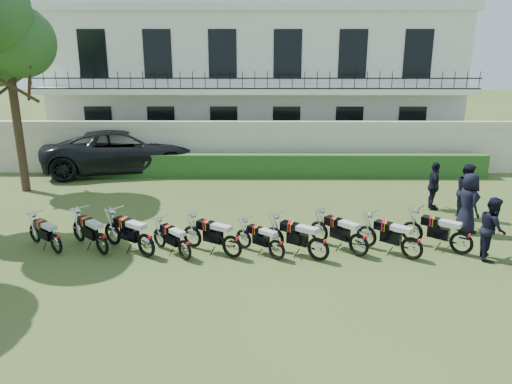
% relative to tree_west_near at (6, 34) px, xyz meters
% --- Properties ---
extents(ground, '(100.00, 100.00, 0.00)m').
position_rel_tree_west_near_xyz_m(ground, '(8.96, -5.00, -5.89)').
color(ground, '#3E4F1F').
rests_on(ground, ground).
extents(perimeter_wall, '(30.00, 0.35, 2.30)m').
position_rel_tree_west_near_xyz_m(perimeter_wall, '(8.96, 3.00, -4.72)').
color(perimeter_wall, beige).
rests_on(perimeter_wall, ground).
extents(hedge, '(18.00, 0.60, 1.00)m').
position_rel_tree_west_near_xyz_m(hedge, '(9.96, 2.20, -5.39)').
color(hedge, '#1D4217').
rests_on(hedge, ground).
extents(building, '(20.40, 9.60, 7.40)m').
position_rel_tree_west_near_xyz_m(building, '(8.96, 8.96, -2.18)').
color(building, silver).
rests_on(building, ground).
extents(tree_west_near, '(3.40, 3.20, 7.90)m').
position_rel_tree_west_near_xyz_m(tree_west_near, '(0.00, 0.00, 0.00)').
color(tree_west_near, '#473323').
rests_on(tree_west_near, ground).
extents(motorcycle_0, '(1.41, 1.22, 0.97)m').
position_rel_tree_west_near_xyz_m(motorcycle_0, '(3.58, -6.15, -5.44)').
color(motorcycle_0, black).
rests_on(motorcycle_0, ground).
extents(motorcycle_1, '(1.47, 1.45, 1.08)m').
position_rel_tree_west_near_xyz_m(motorcycle_1, '(4.86, -6.23, -5.39)').
color(motorcycle_1, black).
rests_on(motorcycle_1, ground).
extents(motorcycle_2, '(1.74, 1.32, 1.14)m').
position_rel_tree_west_near_xyz_m(motorcycle_2, '(6.10, -6.38, -5.37)').
color(motorcycle_2, black).
rests_on(motorcycle_2, ground).
extents(motorcycle_3, '(1.28, 1.30, 0.95)m').
position_rel_tree_west_near_xyz_m(motorcycle_3, '(7.16, -6.55, -5.45)').
color(motorcycle_3, black).
rests_on(motorcycle_3, ground).
extents(motorcycle_4, '(1.75, 1.15, 1.10)m').
position_rel_tree_west_near_xyz_m(motorcycle_4, '(8.42, -6.43, -5.38)').
color(motorcycle_4, black).
rests_on(motorcycle_4, ground).
extents(motorcycle_5, '(1.38, 1.18, 0.95)m').
position_rel_tree_west_near_xyz_m(motorcycle_5, '(9.62, -6.51, -5.45)').
color(motorcycle_5, black).
rests_on(motorcycle_5, ground).
extents(motorcycle_6, '(1.75, 1.22, 1.11)m').
position_rel_tree_west_near_xyz_m(motorcycle_6, '(10.72, -6.60, -5.38)').
color(motorcycle_6, black).
rests_on(motorcycle_6, ground).
extents(motorcycle_7, '(1.48, 1.51, 1.10)m').
position_rel_tree_west_near_xyz_m(motorcycle_7, '(11.85, -6.29, -5.38)').
color(motorcycle_7, black).
rests_on(motorcycle_7, ground).
extents(motorcycle_8, '(1.58, 1.33, 1.07)m').
position_rel_tree_west_near_xyz_m(motorcycle_8, '(13.22, -6.50, -5.39)').
color(motorcycle_8, black).
rests_on(motorcycle_8, ground).
extents(motorcycle_9, '(1.67, 1.29, 1.10)m').
position_rel_tree_west_near_xyz_m(motorcycle_9, '(14.67, -6.15, -5.38)').
color(motorcycle_9, black).
rests_on(motorcycle_9, ground).
extents(suv, '(7.49, 4.61, 1.94)m').
position_rel_tree_west_near_xyz_m(suv, '(3.09, 3.18, -4.92)').
color(suv, black).
rests_on(suv, ground).
extents(officer_1, '(0.82, 0.96, 1.72)m').
position_rel_tree_west_near_xyz_m(officer_1, '(15.36, -6.35, -5.03)').
color(officer_1, black).
rests_on(officer_1, ground).
extents(officer_3, '(0.70, 0.97, 1.86)m').
position_rel_tree_west_near_xyz_m(officer_3, '(15.50, -4.39, -4.96)').
color(officer_3, black).
rests_on(officer_3, ground).
extents(officer_4, '(0.88, 1.03, 1.84)m').
position_rel_tree_west_near_xyz_m(officer_4, '(15.99, -3.08, -4.97)').
color(officer_4, black).
rests_on(officer_4, ground).
extents(officer_5, '(0.50, 1.02, 1.68)m').
position_rel_tree_west_near_xyz_m(officer_5, '(15.20, -2.20, -5.05)').
color(officer_5, black).
rests_on(officer_5, ground).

